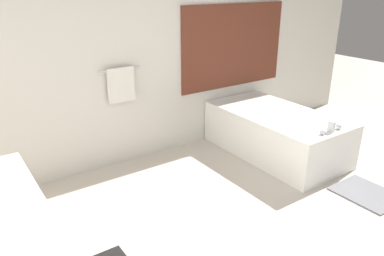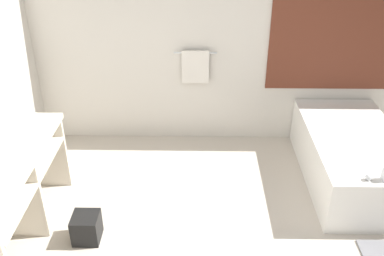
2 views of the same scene
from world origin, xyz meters
name	(u,v)px [view 1 (image 1 of 2)]	position (x,y,z in m)	size (l,w,h in m)	color
ground_plane	(272,250)	(0.00, 0.00, 0.00)	(16.00, 16.00, 0.00)	beige
wall_back_with_blinds	(144,49)	(0.05, 2.23, 1.35)	(7.40, 0.13, 2.70)	silver
vanity_counter	(0,246)	(-1.89, 0.41, 0.64)	(0.59, 1.59, 0.87)	beige
bathtub	(276,131)	(1.39, 1.31, 0.30)	(0.94, 1.75, 0.67)	white
bath_mat	(367,193)	(1.45, 0.05, 0.01)	(0.51, 0.61, 0.02)	slate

